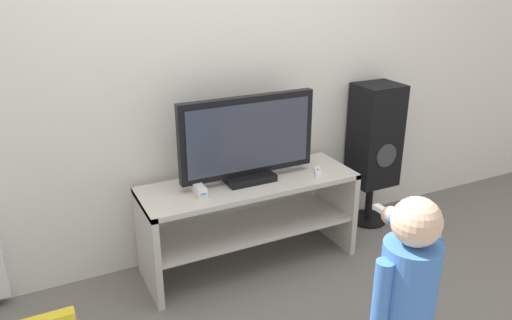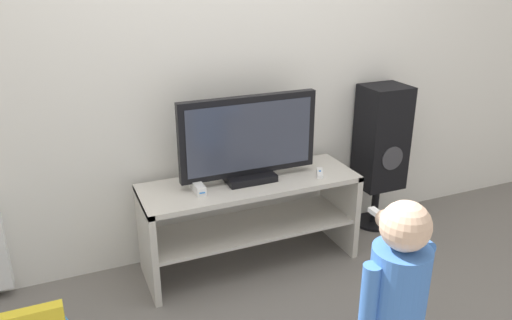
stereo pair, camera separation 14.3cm
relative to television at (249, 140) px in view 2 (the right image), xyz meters
The scene contains 8 objects.
ground_plane 0.82m from the television, 90.00° to the right, with size 16.00×16.00×0.00m, color slate.
wall_back 0.58m from the television, 90.00° to the left, with size 10.00×0.06×2.60m.
tv_stand 0.43m from the television, 90.00° to the right, with size 1.27×0.43×0.55m.
television is the anchor object (origin of this frame).
game_console 0.39m from the television, behind, with size 0.05×0.20×0.05m.
remote_primary 0.48m from the television, 13.40° to the right, with size 0.09×0.13×0.03m.
child 1.20m from the television, 82.50° to the right, with size 0.34×0.50×0.90m.
speaker_tower 1.01m from the television, ahead, with size 0.29×0.27×0.99m.
Camera 2 is at (-1.00, -2.22, 1.71)m, focal length 35.00 mm.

